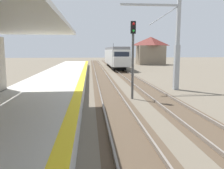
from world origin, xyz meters
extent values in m
cube|color=#B7B5AD|center=(-2.50, 16.00, 0.45)|extent=(5.00, 80.00, 0.90)
cube|color=yellow|center=(-0.25, 16.00, 0.90)|extent=(0.50, 80.00, 0.01)
cube|color=#4C3D2D|center=(1.90, 20.00, 0.00)|extent=(2.34, 120.00, 0.01)
cube|color=slate|center=(1.18, 20.00, 0.08)|extent=(0.08, 120.00, 0.15)
cube|color=slate|center=(2.62, 20.00, 0.08)|extent=(0.08, 120.00, 0.15)
cube|color=#4C3D2D|center=(5.30, 20.00, 0.00)|extent=(2.34, 120.00, 0.01)
cube|color=slate|center=(4.58, 20.00, 0.08)|extent=(0.08, 120.00, 0.15)
cube|color=slate|center=(6.02, 20.00, 0.08)|extent=(0.08, 120.00, 0.15)
cube|color=silver|center=(5.30, 48.39, 2.07)|extent=(2.90, 18.00, 2.70)
cube|color=slate|center=(5.30, 48.39, 3.64)|extent=(2.67, 18.00, 0.44)
cube|color=black|center=(5.30, 39.37, 2.48)|extent=(2.32, 0.06, 1.21)
cube|color=silver|center=(5.30, 38.59, 1.60)|extent=(2.78, 1.60, 1.49)
cube|color=black|center=(6.76, 48.39, 2.48)|extent=(0.04, 15.84, 0.86)
cylinder|color=#333333|center=(5.30, 51.99, 4.31)|extent=(0.06, 0.06, 0.90)
cube|color=black|center=(5.30, 42.54, 0.36)|extent=(2.17, 2.20, 0.72)
cube|color=black|center=(5.30, 54.24, 0.36)|extent=(2.17, 2.20, 0.72)
cylinder|color=#4C4C4C|center=(3.32, 19.67, 2.20)|extent=(0.16, 0.16, 4.40)
cube|color=black|center=(3.32, 19.67, 4.80)|extent=(0.32, 0.24, 0.80)
sphere|color=red|center=(3.32, 19.53, 5.02)|extent=(0.16, 0.16, 0.16)
sphere|color=green|center=(3.32, 19.53, 4.58)|extent=(0.16, 0.16, 0.16)
cube|color=#9EA3A8|center=(7.68, 23.01, 1.88)|extent=(0.40, 0.40, 3.75)
cube|color=#9EA3A8|center=(7.68, 23.01, 5.62)|extent=(0.28, 0.28, 3.75)
cube|color=#9EA3A8|center=(5.28, 23.01, 6.90)|extent=(4.80, 0.16, 0.16)
cylinder|color=#9EA3A8|center=(6.48, 23.01, 6.10)|extent=(2.47, 0.07, 1.60)
cube|color=#7F705B|center=(14.56, 57.20, 2.20)|extent=(6.00, 4.80, 4.40)
pyramid|color=maroon|center=(14.56, 57.20, 5.40)|extent=(6.60, 5.28, 2.00)
camera|label=1|loc=(0.46, 4.45, 3.31)|focal=36.67mm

